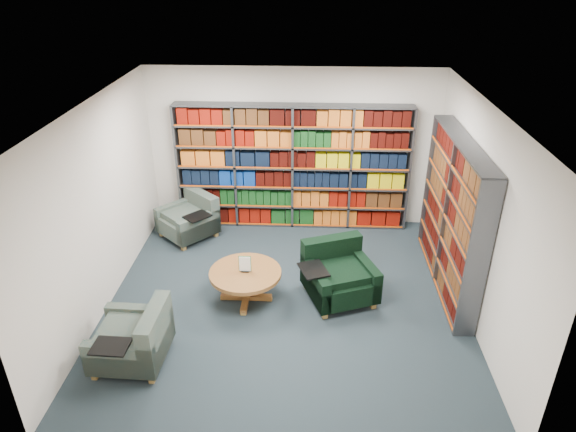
{
  "coord_description": "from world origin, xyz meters",
  "views": [
    {
      "loc": [
        0.31,
        -5.97,
        4.43
      ],
      "look_at": [
        0.0,
        0.6,
        1.05
      ],
      "focal_mm": 32.0,
      "sensor_mm": 36.0,
      "label": 1
    }
  ],
  "objects_px": {
    "chair_teal_left": "(191,219)",
    "chair_green_right": "(337,275)",
    "chair_teal_front": "(137,341)",
    "coffee_table": "(245,277)"
  },
  "relations": [
    {
      "from": "chair_teal_front",
      "to": "coffee_table",
      "type": "bearing_deg",
      "value": 48.2
    },
    {
      "from": "chair_teal_left",
      "to": "chair_green_right",
      "type": "bearing_deg",
      "value": -34.1
    },
    {
      "from": "chair_green_right",
      "to": "coffee_table",
      "type": "height_order",
      "value": "chair_green_right"
    },
    {
      "from": "chair_teal_left",
      "to": "chair_teal_front",
      "type": "bearing_deg",
      "value": -89.56
    },
    {
      "from": "chair_teal_left",
      "to": "chair_teal_front",
      "type": "relative_size",
      "value": 1.17
    },
    {
      "from": "chair_green_right",
      "to": "coffee_table",
      "type": "bearing_deg",
      "value": -171.61
    },
    {
      "from": "chair_teal_front",
      "to": "coffee_table",
      "type": "xyz_separation_m",
      "value": [
        1.15,
        1.29,
        0.08
      ]
    },
    {
      "from": "chair_teal_left",
      "to": "coffee_table",
      "type": "xyz_separation_m",
      "value": [
        1.17,
        -1.86,
        0.08
      ]
    },
    {
      "from": "chair_teal_front",
      "to": "coffee_table",
      "type": "distance_m",
      "value": 1.73
    },
    {
      "from": "chair_teal_left",
      "to": "chair_green_right",
      "type": "relative_size",
      "value": 0.98
    }
  ]
}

